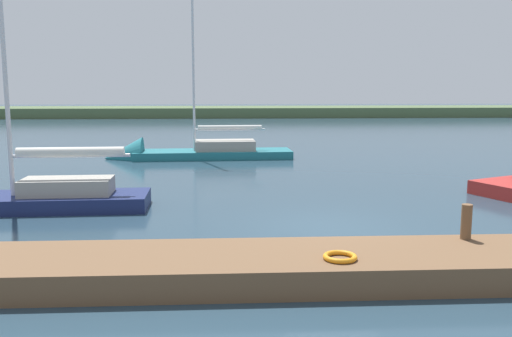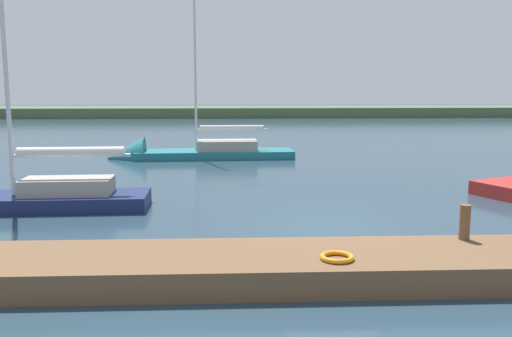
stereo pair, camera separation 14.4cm
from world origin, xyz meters
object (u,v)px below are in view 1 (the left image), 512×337
object	(u,v)px
sailboat_inner_slip	(182,155)
sailboat_near_dock	(1,205)
mooring_post_near	(466,222)
life_ring_buoy	(340,257)

from	to	relation	value
sailboat_inner_slip	sailboat_near_dock	distance (m)	12.86
sailboat_inner_slip	sailboat_near_dock	bearing A→B (deg)	66.17
mooring_post_near	sailboat_inner_slip	bearing A→B (deg)	-67.04
sailboat_inner_slip	sailboat_near_dock	xyz separation A→B (m)	(4.67, 11.99, 0.01)
mooring_post_near	sailboat_near_dock	size ratio (longest dim) A/B	0.09
mooring_post_near	sailboat_inner_slip	distance (m)	19.44
mooring_post_near	sailboat_inner_slip	size ratio (longest dim) A/B	0.07
life_ring_buoy	sailboat_near_dock	distance (m)	11.68
life_ring_buoy	sailboat_inner_slip	bearing A→B (deg)	-76.62
mooring_post_near	life_ring_buoy	distance (m)	3.29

